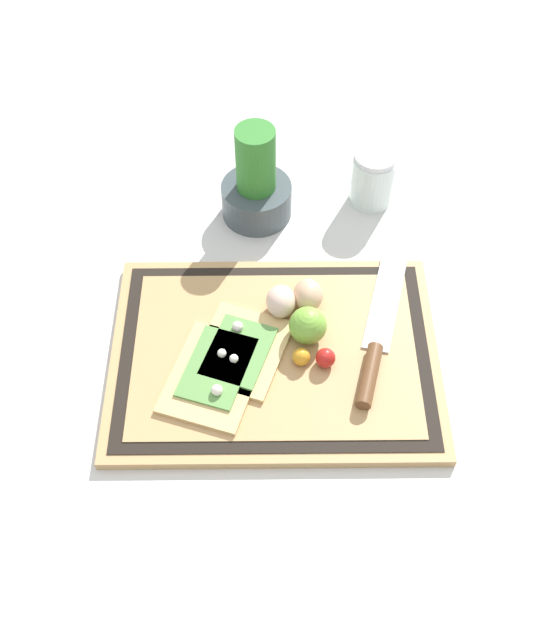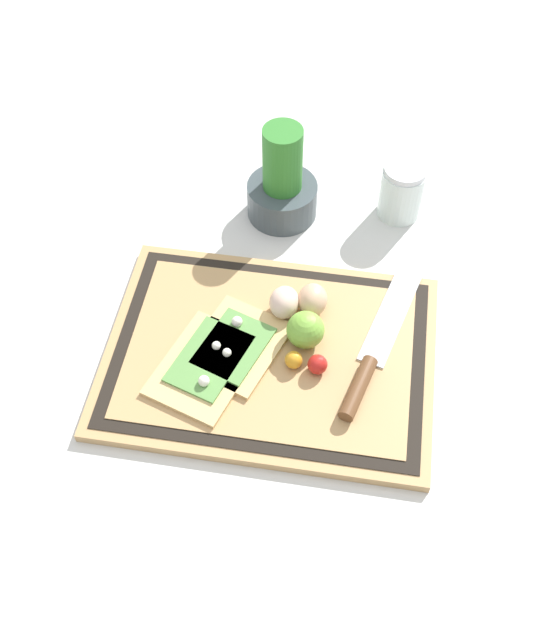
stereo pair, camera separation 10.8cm
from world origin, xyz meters
TOP-DOWN VIEW (x-y plane):
  - ground_plane at (0.00, 0.00)m, footprint 6.00×6.00m
  - cutting_board at (0.00, 0.00)m, footprint 0.47×0.35m
  - pizza_slice_near at (-0.08, -0.04)m, footprint 0.16×0.19m
  - pizza_slice_far at (-0.05, 0.00)m, footprint 0.16×0.17m
  - knife at (0.14, 0.00)m, footprint 0.11×0.31m
  - egg_brown at (0.05, 0.09)m, footprint 0.04×0.05m
  - egg_pink at (0.01, 0.07)m, footprint 0.04×0.05m
  - lime at (0.05, 0.03)m, footprint 0.05×0.05m
  - cherry_tomato_red at (0.07, -0.02)m, footprint 0.03×0.03m
  - cherry_tomato_yellow at (0.04, -0.02)m, footprint 0.03×0.03m
  - herb_pot at (-0.03, 0.30)m, footprint 0.12×0.12m
  - sauce_jar at (0.17, 0.33)m, footprint 0.07×0.07m

SIDE VIEW (x-z plane):
  - ground_plane at x=0.00m, z-range 0.00..0.00m
  - cutting_board at x=0.00m, z-range 0.00..0.02m
  - pizza_slice_near at x=-0.08m, z-range 0.01..0.03m
  - pizza_slice_far at x=-0.05m, z-range 0.01..0.04m
  - knife at x=0.14m, z-range 0.01..0.04m
  - cherry_tomato_yellow at x=0.04m, z-range 0.02..0.04m
  - cherry_tomato_red at x=0.07m, z-range 0.02..0.05m
  - egg_brown at x=0.05m, z-range 0.02..0.06m
  - egg_pink at x=0.01m, z-range 0.02..0.06m
  - sauce_jar at x=0.17m, z-range -0.01..0.09m
  - lime at x=0.05m, z-range 0.02..0.07m
  - herb_pot at x=-0.03m, z-range -0.03..0.15m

